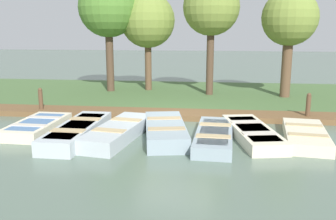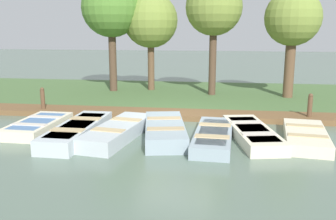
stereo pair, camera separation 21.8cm
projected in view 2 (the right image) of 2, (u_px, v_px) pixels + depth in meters
name	position (u px, v px, depth m)	size (l,w,h in m)	color
ground_plane	(175.00, 125.00, 12.15)	(80.00, 80.00, 0.00)	#566B5B
shore_bank	(188.00, 96.00, 16.98)	(8.00, 24.00, 0.15)	#476638
dock_walkway	(179.00, 114.00, 13.25)	(1.22, 17.68, 0.19)	brown
rowboat_0	(38.00, 125.00, 11.49)	(2.63, 1.25, 0.34)	beige
rowboat_1	(78.00, 131.00, 10.75)	(3.50, 1.05, 0.43)	#B2BCC1
rowboat_2	(118.00, 131.00, 10.70)	(3.39, 1.49, 0.43)	#B2BCC1
rowboat_3	(165.00, 130.00, 10.80)	(3.32, 1.66, 0.44)	#8C9EA8
rowboat_4	(214.00, 136.00, 10.37)	(3.27, 1.15, 0.35)	#8C9EA8
rowboat_5	(252.00, 133.00, 10.64)	(3.42, 1.63, 0.35)	beige
rowboat_6	(306.00, 136.00, 10.35)	(2.93, 1.44, 0.34)	beige
mooring_post_near	(43.00, 100.00, 13.72)	(0.16, 0.16, 0.98)	brown
mooring_post_far	(310.00, 108.00, 12.48)	(0.16, 0.16, 0.98)	brown
park_tree_far_left	(111.00, 8.00, 17.13)	(2.72, 2.72, 5.37)	#4C3828
park_tree_left	(151.00, 21.00, 17.55)	(2.56, 2.56, 4.71)	brown
park_tree_center	(214.00, 8.00, 16.10)	(2.46, 2.46, 5.20)	#4C3828
park_tree_right	(293.00, 19.00, 15.56)	(2.35, 2.35, 4.69)	brown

